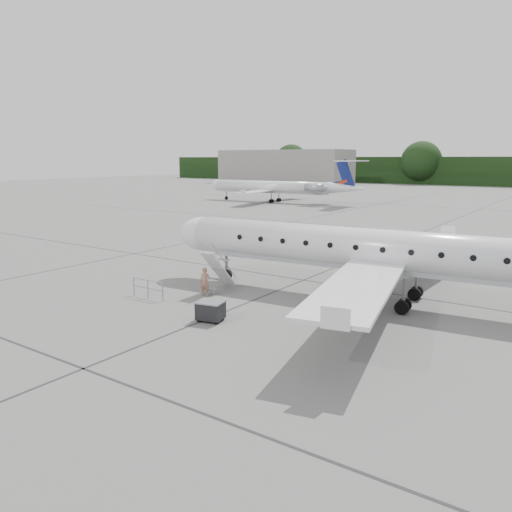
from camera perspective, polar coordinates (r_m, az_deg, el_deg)
The scene contains 8 objects.
ground at distance 23.89m, azimuth 8.81°, elevation -7.39°, with size 320.00×320.00×0.00m, color slate.
terminal_building at distance 152.94m, azimuth 3.26°, elevation 10.13°, with size 40.00×14.00×10.00m, color gray.
main_regional_jet at distance 26.64m, azimuth 15.31°, elevation 2.86°, with size 30.32×21.83×7.77m, color silver, non-canonical shape.
airstair at distance 28.73m, azimuth -4.30°, elevation -1.61°, with size 0.85×2.42×2.44m, color silver, non-canonical shape.
passenger at distance 27.74m, azimuth -5.86°, elevation -2.98°, with size 0.59×0.39×1.61m, color #8F614E.
safety_railing at distance 27.94m, azimuth -12.25°, elevation -3.72°, with size 2.20×0.08×1.00m, color gray, non-canonical shape.
baggage_cart at distance 23.61m, azimuth -5.22°, elevation -6.23°, with size 1.18×0.95×1.02m, color black, non-canonical shape.
bg_regional_left at distance 87.77m, azimuth 1.64°, elevation 8.57°, with size 27.95×20.12×7.33m, color silver, non-canonical shape.
Camera 1 is at (9.74, -20.48, 7.52)m, focal length 35.00 mm.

